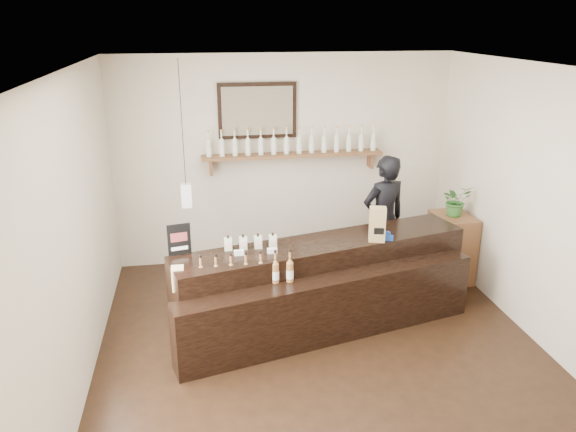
{
  "coord_description": "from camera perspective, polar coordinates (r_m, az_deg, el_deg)",
  "views": [
    {
      "loc": [
        -1.16,
        -4.78,
        3.21
      ],
      "look_at": [
        -0.24,
        0.7,
        1.25
      ],
      "focal_mm": 35.0,
      "sensor_mm": 36.0,
      "label": 1
    }
  ],
  "objects": [
    {
      "name": "room_shell",
      "position": [
        5.14,
        3.97,
        2.39
      ],
      "size": [
        5.0,
        5.0,
        5.0
      ],
      "color": "beige",
      "rests_on": "ground"
    },
    {
      "name": "tape_dispenser",
      "position": [
        6.19,
        10.08,
        -2.09
      ],
      "size": [
        0.13,
        0.08,
        0.1
      ],
      "color": "#1844AC",
      "rests_on": "counter"
    },
    {
      "name": "ground",
      "position": [
        5.87,
        3.58,
        -13.7
      ],
      "size": [
        5.0,
        5.0,
        0.0
      ],
      "primitive_type": "plane",
      "color": "black",
      "rests_on": "ground"
    },
    {
      "name": "shopkeeper",
      "position": [
        7.1,
        9.72,
        0.47
      ],
      "size": [
        0.78,
        0.62,
        1.86
      ],
      "primitive_type": "imported",
      "rotation": [
        0.0,
        0.0,
        3.42
      ],
      "color": "black",
      "rests_on": "ground"
    },
    {
      "name": "side_cabinet",
      "position": [
        7.5,
        16.23,
        -3.07
      ],
      "size": [
        0.47,
        0.62,
        0.87
      ],
      "color": "brown",
      "rests_on": "ground"
    },
    {
      "name": "potted_plant",
      "position": [
        7.29,
        16.7,
        1.52
      ],
      "size": [
        0.4,
        0.36,
        0.4
      ],
      "primitive_type": "imported",
      "rotation": [
        0.0,
        0.0,
        0.16
      ],
      "color": "#346D2B",
      "rests_on": "side_cabinet"
    },
    {
      "name": "back_wall_decor",
      "position": [
        7.37,
        -1.36,
        8.06
      ],
      "size": [
        2.66,
        0.96,
        1.69
      ],
      "color": "brown",
      "rests_on": "ground"
    },
    {
      "name": "paper_bag",
      "position": [
        6.1,
        9.06,
        -0.84
      ],
      "size": [
        0.2,
        0.17,
        0.38
      ],
      "color": "#A17E4D",
      "rests_on": "counter"
    },
    {
      "name": "promo_sign",
      "position": [
        5.79,
        -11.0,
        -2.35
      ],
      "size": [
        0.23,
        0.07,
        0.33
      ],
      "color": "black",
      "rests_on": "counter"
    },
    {
      "name": "counter",
      "position": [
        6.17,
        3.67,
        -7.29
      ],
      "size": [
        3.36,
        1.67,
        1.08
      ],
      "color": "black",
      "rests_on": "ground"
    }
  ]
}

